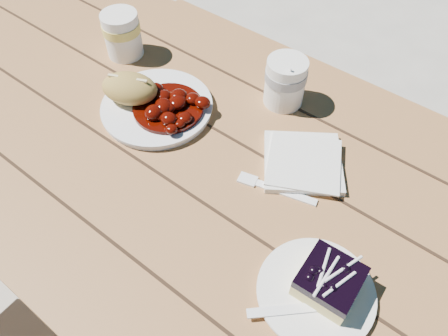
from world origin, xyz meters
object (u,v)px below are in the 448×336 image
Objects in this scene: bread_roll at (130,88)px; second_cup at (122,35)px; picnic_table at (249,233)px; main_plate at (157,108)px; coffee_cup at (285,82)px; blueberry_cake at (329,281)px; dessert_plate at (316,292)px.

second_cup reaches higher than bread_roll.
picnic_table is 0.34m from main_plate.
main_plate is at bearing 170.80° from picnic_table.
coffee_cup is at bearing 39.90° from bread_roll.
dessert_plate is at bearing -126.47° from blueberry_cake.
picnic_table is 18.40× the size of second_cup.
blueberry_cake is at bearing -11.94° from bread_roll.
main_plate is 0.07m from bread_roll.
picnic_table is 0.34m from coffee_cup.
second_cup reaches higher than picnic_table.
second_cup is at bearing -166.90° from coffee_cup.
bread_roll is (-0.35, 0.03, 0.21)m from picnic_table.
bread_roll reaches higher than blueberry_cake.
bread_roll is 0.33m from coffee_cup.
dessert_plate is 1.69× the size of second_cup.
coffee_cup is (-0.30, 0.33, 0.02)m from blueberry_cake.
picnic_table is 21.47× the size of blueberry_cake.
second_cup is (-0.40, -0.09, 0.00)m from coffee_cup.
main_plate is 2.18× the size of second_cup.
coffee_cup reaches higher than picnic_table.
coffee_cup is at bearing 44.00° from main_plate.
blueberry_cake is 0.74m from second_cup.
blueberry_cake is 0.86× the size of coffee_cup.
bread_roll is 1.32× the size of blueberry_cake.
main_plate is at bearing 162.71° from dessert_plate.
main_plate is at bearing 19.98° from bread_roll.
second_cup is (-0.15, 0.12, 0.01)m from bread_roll.
main_plate is 0.52m from blueberry_cake.
main_plate is 1.29× the size of dessert_plate.
blueberry_cake is 0.45m from coffee_cup.
bread_roll is 0.56m from dessert_plate.
bread_roll is 1.13× the size of coffee_cup.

